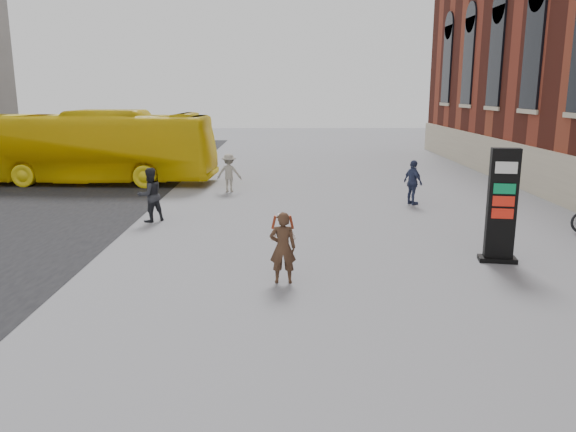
{
  "coord_description": "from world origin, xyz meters",
  "views": [
    {
      "loc": [
        -0.37,
        -10.96,
        3.99
      ],
      "look_at": [
        -0.3,
        1.36,
        1.22
      ],
      "focal_mm": 35.0,
      "sensor_mm": 36.0,
      "label": 1
    }
  ],
  "objects_px": {
    "woman": "(283,247)",
    "pedestrian_b": "(229,173)",
    "bus": "(84,147)",
    "pedestrian_a": "(150,195)",
    "info_pylon": "(502,206)",
    "pedestrian_c": "(413,182)"
  },
  "relations": [
    {
      "from": "pedestrian_b",
      "to": "info_pylon",
      "type": "bearing_deg",
      "value": 133.52
    },
    {
      "from": "info_pylon",
      "to": "pedestrian_b",
      "type": "xyz_separation_m",
      "value": [
        -7.29,
        9.4,
        -0.58
      ]
    },
    {
      "from": "pedestrian_c",
      "to": "woman",
      "type": "bearing_deg",
      "value": 124.99
    },
    {
      "from": "pedestrian_a",
      "to": "pedestrian_c",
      "type": "distance_m",
      "value": 9.09
    },
    {
      "from": "woman",
      "to": "pedestrian_c",
      "type": "xyz_separation_m",
      "value": [
        4.6,
        8.31,
        0.01
      ]
    },
    {
      "from": "info_pylon",
      "to": "woman",
      "type": "distance_m",
      "value": 5.35
    },
    {
      "from": "pedestrian_a",
      "to": "pedestrian_b",
      "type": "distance_m",
      "value": 5.52
    },
    {
      "from": "bus",
      "to": "pedestrian_a",
      "type": "distance_m",
      "value": 8.75
    },
    {
      "from": "woman",
      "to": "pedestrian_b",
      "type": "distance_m",
      "value": 11.09
    },
    {
      "from": "pedestrian_b",
      "to": "bus",
      "type": "bearing_deg",
      "value": -13.39
    },
    {
      "from": "bus",
      "to": "pedestrian_a",
      "type": "height_order",
      "value": "bus"
    },
    {
      "from": "pedestrian_b",
      "to": "pedestrian_c",
      "type": "xyz_separation_m",
      "value": [
        6.77,
        -2.57,
        0.03
      ]
    },
    {
      "from": "bus",
      "to": "info_pylon",
      "type": "bearing_deg",
      "value": -126.95
    },
    {
      "from": "info_pylon",
      "to": "pedestrian_c",
      "type": "height_order",
      "value": "info_pylon"
    },
    {
      "from": "info_pylon",
      "to": "pedestrian_a",
      "type": "height_order",
      "value": "info_pylon"
    },
    {
      "from": "pedestrian_a",
      "to": "pedestrian_c",
      "type": "bearing_deg",
      "value": 156.38
    },
    {
      "from": "woman",
      "to": "pedestrian_b",
      "type": "bearing_deg",
      "value": -79.28
    },
    {
      "from": "bus",
      "to": "pedestrian_c",
      "type": "bearing_deg",
      "value": -106.71
    },
    {
      "from": "pedestrian_c",
      "to": "pedestrian_a",
      "type": "bearing_deg",
      "value": 80.61
    },
    {
      "from": "pedestrian_a",
      "to": "pedestrian_c",
      "type": "xyz_separation_m",
      "value": [
        8.71,
        2.6,
        -0.04
      ]
    },
    {
      "from": "info_pylon",
      "to": "pedestrian_c",
      "type": "bearing_deg",
      "value": 104.17
    },
    {
      "from": "info_pylon",
      "to": "pedestrian_c",
      "type": "distance_m",
      "value": 6.88
    }
  ]
}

